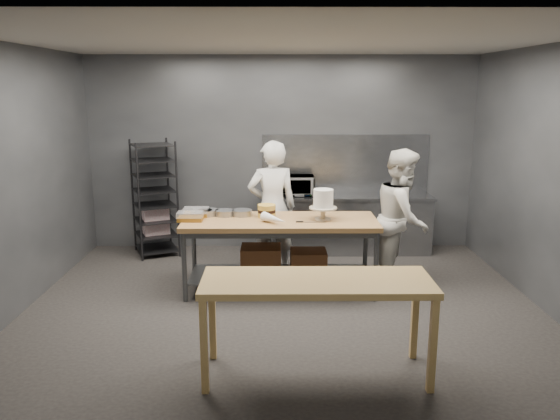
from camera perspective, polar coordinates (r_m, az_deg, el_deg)
name	(u,v)px	position (r m, az deg, el deg)	size (l,w,h in m)	color
ground	(284,306)	(6.53, 0.38, -9.98)	(6.00, 6.00, 0.00)	black
back_wall	(282,154)	(8.58, 0.17, 5.91)	(6.00, 0.04, 3.00)	#4C4F54
work_table	(280,246)	(6.85, 0.04, -3.80)	(2.40, 0.90, 0.92)	brown
near_counter	(317,289)	(4.79, 3.85, -8.20)	(2.00, 0.70, 0.90)	#A38343
back_counter	(346,223)	(8.53, 6.92, -1.40)	(2.60, 0.60, 0.90)	slate
splashback_panel	(345,163)	(8.65, 6.83, 4.87)	(2.60, 0.02, 0.90)	slate
speed_rack	(155,199)	(8.49, -12.96, 1.11)	(0.81, 0.83, 1.75)	black
chef_behind	(272,208)	(7.43, -0.83, 0.26)	(0.67, 0.44, 1.83)	white
chef_right	(402,218)	(7.11, 12.65, -0.85)	(0.86, 0.67, 1.78)	silver
microwave	(296,185)	(8.34, 1.70, 2.58)	(0.54, 0.37, 0.30)	black
frosted_cake_stand	(323,201)	(6.70, 4.54, 0.96)	(0.34, 0.34, 0.38)	#BDB197
layer_cake	(267,211)	(6.85, -1.40, -0.09)	(0.22, 0.22, 0.16)	gold
cake_pans	(219,213)	(6.98, -6.42, -0.28)	(0.77, 0.28, 0.07)	gray
piping_bag	(274,219)	(6.51, -0.60, -0.95)	(0.12, 0.12, 0.38)	white
offset_spatula	(307,222)	(6.61, 2.83, -1.26)	(0.36, 0.02, 0.02)	slate
pastry_clamshells	(193,214)	(6.87, -9.07, -0.43)	(0.35, 0.44, 0.11)	#98651E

